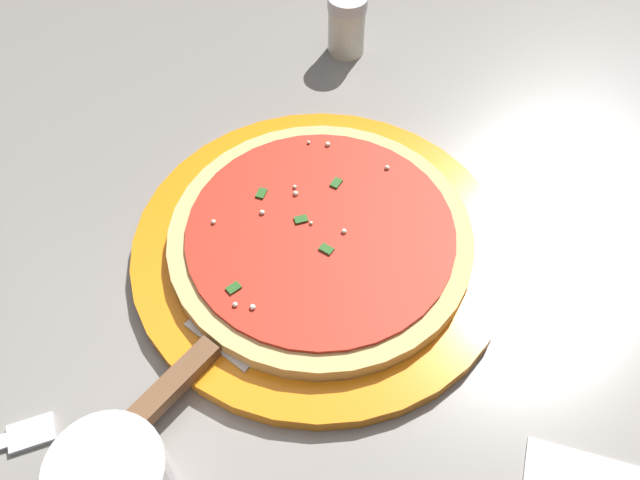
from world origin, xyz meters
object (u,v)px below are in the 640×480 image
Objects in this scene: serving_plate at (320,248)px; pizza at (320,237)px; pizza_server at (191,367)px; parmesan_shaker at (346,24)px.

pizza is at bearing -26.81° from serving_plate.
pizza reaches higher than serving_plate.
pizza_server is at bearing 51.91° from pizza.
serving_plate is at bearing 153.19° from pizza.
serving_plate is 0.02m from pizza.
pizza is 0.17m from pizza_server.
pizza_server is 0.45m from parmesan_shaker.
pizza is at bearing 85.06° from parmesan_shaker.
parmesan_shaker reaches higher than pizza_server.
serving_plate is 0.17m from pizza_server.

